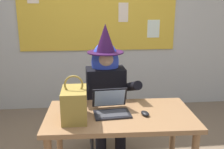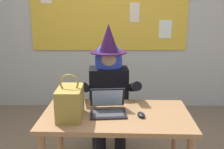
# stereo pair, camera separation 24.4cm
# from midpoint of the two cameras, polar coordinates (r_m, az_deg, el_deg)

# --- Properties ---
(wall_back_bulletin) EXTENTS (6.66, 2.17, 2.73)m
(wall_back_bulletin) POSITION_cam_midpoint_polar(r_m,az_deg,el_deg) (4.03, -4.85, 11.59)
(wall_back_bulletin) COLOR #B2B2AD
(wall_back_bulletin) RESTS_ON ground
(desk_main) EXTENTS (1.30, 0.73, 0.73)m
(desk_main) POSITION_cam_midpoint_polar(r_m,az_deg,el_deg) (2.28, -1.36, -11.08)
(desk_main) COLOR #8E6642
(desk_main) RESTS_ON ground
(chair_at_desk) EXTENTS (0.43, 0.43, 0.91)m
(chair_at_desk) POSITION_cam_midpoint_polar(r_m,az_deg,el_deg) (2.97, -3.88, -7.09)
(chair_at_desk) COLOR #2D3347
(chair_at_desk) RESTS_ON ground
(person_costumed) EXTENTS (0.61, 0.67, 1.46)m
(person_costumed) POSITION_cam_midpoint_polar(r_m,az_deg,el_deg) (2.75, -3.81, -2.52)
(person_costumed) COLOR black
(person_costumed) RESTS_ON ground
(laptop) EXTENTS (0.33, 0.31, 0.20)m
(laptop) POSITION_cam_midpoint_polar(r_m,az_deg,el_deg) (2.25, -3.32, -7.44)
(laptop) COLOR black
(laptop) RESTS_ON desk_main
(computer_mouse) EXTENTS (0.08, 0.12, 0.03)m
(computer_mouse) POSITION_cam_midpoint_polar(r_m,az_deg,el_deg) (2.20, 4.26, -8.75)
(computer_mouse) COLOR black
(computer_mouse) RESTS_ON desk_main
(handbag) EXTENTS (0.20, 0.30, 0.38)m
(handbag) POSITION_cam_midpoint_polar(r_m,az_deg,el_deg) (2.13, -11.69, -6.52)
(handbag) COLOR olive
(handbag) RESTS_ON desk_main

